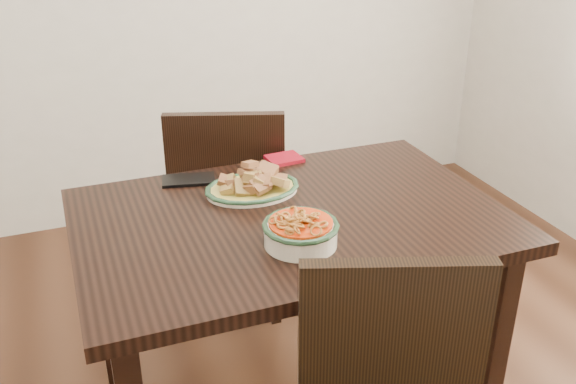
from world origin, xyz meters
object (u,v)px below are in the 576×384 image
object	(u,v)px
chair_far	(229,202)
fish_plate	(252,179)
noodle_bowl	(301,230)
dining_table	(290,244)
smartphone	(189,180)

from	to	relation	value
chair_far	fish_plate	size ratio (longest dim) A/B	3.16
noodle_bowl	dining_table	bearing A→B (deg)	77.56
chair_far	fish_plate	world-z (taller)	chair_far
dining_table	smartphone	bearing A→B (deg)	124.39
noodle_bowl	smartphone	size ratio (longest dim) A/B	1.23
fish_plate	noodle_bowl	world-z (taller)	fish_plate
dining_table	fish_plate	world-z (taller)	fish_plate
chair_far	smartphone	xyz separation A→B (m)	(-0.21, -0.30, 0.26)
chair_far	smartphone	bearing A→B (deg)	73.76
chair_far	smartphone	size ratio (longest dim) A/B	5.43
fish_plate	smartphone	distance (m)	0.22
fish_plate	smartphone	world-z (taller)	fish_plate
dining_table	chair_far	bearing A→B (deg)	91.02
dining_table	fish_plate	xyz separation A→B (m)	(-0.06, 0.17, 0.14)
chair_far	fish_plate	xyz separation A→B (m)	(-0.05, -0.45, 0.30)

